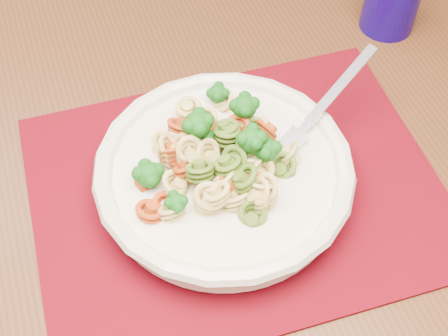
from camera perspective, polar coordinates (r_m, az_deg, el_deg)
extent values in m
cube|color=#492914|center=(0.75, -6.03, 3.19)|extent=(1.65, 1.18, 0.04)
cube|color=#492914|center=(1.53, 17.15, 12.13)|extent=(0.08, 0.08, 0.73)
cube|color=#4D030B|center=(0.66, 1.15, -2.03)|extent=(0.46, 0.37, 0.00)
cylinder|color=silver|center=(0.66, 0.00, -1.83)|extent=(0.11, 0.11, 0.01)
cylinder|color=silver|center=(0.64, 0.00, -0.83)|extent=(0.25, 0.25, 0.03)
torus|color=silver|center=(0.63, 0.00, 0.00)|extent=(0.27, 0.27, 0.02)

